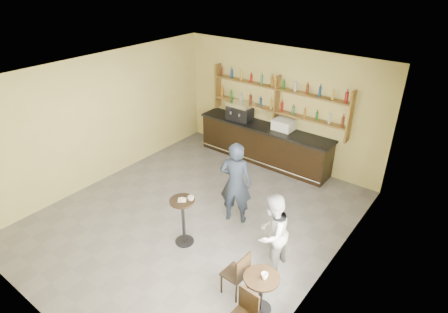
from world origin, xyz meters
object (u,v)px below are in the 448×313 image
Objects in this scene: cafe_table at (261,293)px; chair_west at (235,273)px; pedestal_table at (183,222)px; pastry_case at (283,126)px; man_main at (236,183)px; bar_counter at (264,144)px; patron_second at (272,233)px; espresso_machine at (240,111)px.

chair_west is (-0.55, 0.05, 0.07)m from cafe_table.
cafe_table is at bearing -12.54° from pedestal_table.
man_main is (0.40, -2.68, -0.29)m from pastry_case.
pedestal_table is 2.18m from cafe_table.
bar_counter is 3.83× the size of pedestal_table.
chair_west is (2.17, -4.35, -0.09)m from bar_counter.
patron_second is (1.76, -3.46, -0.45)m from pastry_case.
pastry_case is at bearing 116.04° from cafe_table.
man_main is at bearing -120.05° from patron_second.
cafe_table is 1.11m from patron_second.
pedestal_table is 1.64m from chair_west.
pedestal_table is (0.60, -3.93, -0.02)m from bar_counter.
espresso_machine reaches higher than pedestal_table.
man_main is at bearing -70.16° from bar_counter.
pastry_case is 3.90m from patron_second.
cafe_table is at bearing 21.85° from patron_second.
pastry_case is at bearing -153.57° from patron_second.
pastry_case is at bearing -157.02° from chair_west.
pastry_case is 0.35× the size of patron_second.
man_main is (0.37, 1.25, 0.43)m from pedestal_table.
pastry_case is 0.29× the size of man_main.
pastry_case is 0.75× the size of cafe_table.
chair_west is at bearing 103.51° from man_main.
pedestal_table is at bearing -91.53° from pastry_case.
espresso_machine is at bearing -142.53° from chair_west.
pedestal_table is 0.55× the size of man_main.
patron_second is at bearing -64.88° from pastry_case.
espresso_machine reaches higher than pastry_case.
bar_counter is at bearing -92.47° from man_main.
pedestal_table reaches higher than cafe_table.
man_main reaches higher than bar_counter.
espresso_machine is at bearing 110.05° from pedestal_table.
patron_second reaches higher than pedestal_table.
man_main reaches higher than chair_west.
man_main is at bearing -83.48° from pastry_case.
chair_west is at bearing 174.81° from cafe_table.
chair_west is (1.60, -4.35, -0.79)m from pastry_case.
pastry_case reaches higher than pedestal_table.
cafe_table is 0.47× the size of patron_second.
espresso_machine is (-0.84, 0.00, 0.78)m from bar_counter.
espresso_machine is 4.72m from patron_second.
pastry_case is (1.41, 0.00, -0.08)m from espresso_machine.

